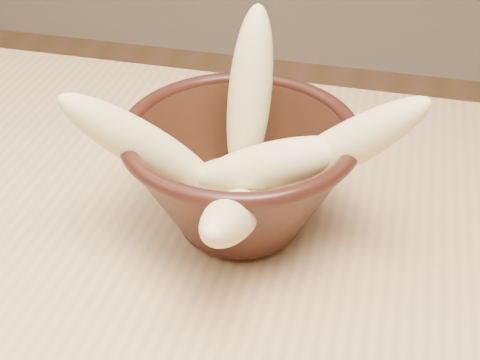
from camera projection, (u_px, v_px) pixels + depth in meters
name	position (u px, v px, depth m)	size (l,w,h in m)	color
bowl	(240.00, 171.00, 0.52)	(0.18, 0.18, 0.10)	black
milk_puddle	(240.00, 196.00, 0.54)	(0.10, 0.10, 0.01)	beige
banana_upright	(249.00, 97.00, 0.52)	(0.03, 0.03, 0.14)	#EEDF8C
banana_left	(145.00, 147.00, 0.49)	(0.03, 0.03, 0.15)	#EEDF8C
banana_right	(337.00, 151.00, 0.49)	(0.03, 0.03, 0.16)	#EEDF8C
banana_across	(271.00, 164.00, 0.50)	(0.03, 0.03, 0.12)	#EEDF8C
banana_front	(233.00, 216.00, 0.46)	(0.03, 0.03, 0.14)	#EEDF8C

